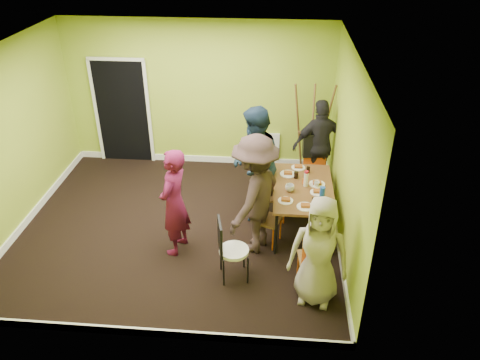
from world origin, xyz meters
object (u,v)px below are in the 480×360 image
(dining_table, at_px, (303,190))
(chair_back_end, at_px, (316,152))
(chair_left_far, at_px, (267,190))
(chair_left_near, at_px, (263,213))
(thermos, at_px, (306,179))
(person_front_end, at_px, (319,252))
(orange_bottle, at_px, (303,181))
(person_left_near, at_px, (255,195))
(person_back_end, at_px, (320,145))
(person_left_far, at_px, (254,164))
(easel, at_px, (311,131))
(chair_front_end, at_px, (313,257))
(blue_bottle, at_px, (322,193))
(chair_bentwood, at_px, (229,247))
(person_standing, at_px, (174,203))

(dining_table, distance_m, chair_back_end, 1.24)
(chair_left_far, xyz_separation_m, chair_left_near, (-0.03, -0.59, -0.06))
(chair_left_near, xyz_separation_m, thermos, (0.62, 0.44, 0.36))
(chair_left_near, height_order, person_front_end, person_front_end)
(chair_left_far, distance_m, orange_bottle, 0.62)
(dining_table, height_order, orange_bottle, orange_bottle)
(thermos, relative_size, person_front_end, 0.15)
(person_left_near, distance_m, person_back_end, 2.14)
(thermos, distance_m, person_left_far, 0.86)
(easel, bearing_deg, chair_front_end, -91.68)
(blue_bottle, bearing_deg, chair_bentwood, -143.68)
(chair_front_end, xyz_separation_m, person_standing, (-1.95, 0.61, 0.35))
(person_standing, bearing_deg, blue_bottle, 113.84)
(orange_bottle, bearing_deg, person_back_end, 74.91)
(person_back_end, bearing_deg, person_front_end, 72.19)
(chair_front_end, height_order, thermos, thermos)
(chair_front_end, xyz_separation_m, easel, (0.09, 3.07, 0.43))
(easel, height_order, blue_bottle, easel)
(person_standing, bearing_deg, easel, 153.59)
(chair_left_far, relative_size, chair_bentwood, 1.06)
(chair_back_end, distance_m, person_back_end, 0.15)
(blue_bottle, height_order, person_back_end, person_back_end)
(person_left_far, distance_m, person_left_near, 0.88)
(person_left_far, bearing_deg, chair_front_end, 31.09)
(easel, relative_size, blue_bottle, 9.04)
(person_standing, height_order, person_left_far, person_left_far)
(chair_front_end, xyz_separation_m, person_front_end, (0.04, -0.24, 0.29))
(blue_bottle, xyz_separation_m, person_standing, (-2.11, -0.39, -0.03))
(person_left_far, xyz_separation_m, person_back_end, (1.10, 0.99, -0.10))
(chair_front_end, distance_m, person_back_end, 2.67)
(chair_bentwood, bearing_deg, person_left_far, 157.86)
(chair_front_end, bearing_deg, chair_left_far, 107.82)
(chair_left_far, xyz_separation_m, chair_front_end, (0.67, -1.51, -0.08))
(chair_left_far, xyz_separation_m, chair_bentwood, (-0.45, -1.44, -0.04))
(chair_front_end, bearing_deg, person_left_near, 130.73)
(chair_front_end, height_order, easel, easel)
(person_left_near, xyz_separation_m, person_back_end, (1.04, 1.87, -0.08))
(dining_table, height_order, chair_front_end, chair_front_end)
(chair_back_end, bearing_deg, person_left_near, 54.77)
(orange_bottle, bearing_deg, thermos, -69.60)
(person_left_far, relative_size, person_left_near, 1.02)
(orange_bottle, distance_m, person_standing, 2.03)
(person_front_end, bearing_deg, person_standing, 167.64)
(thermos, bearing_deg, blue_bottle, -57.83)
(chair_back_end, xyz_separation_m, chair_bentwood, (-1.26, -2.46, -0.24))
(blue_bottle, bearing_deg, easel, 91.74)
(chair_left_far, height_order, easel, easel)
(dining_table, bearing_deg, chair_back_end, 78.34)
(blue_bottle, relative_size, person_back_end, 0.12)
(chair_left_near, relative_size, person_standing, 0.54)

